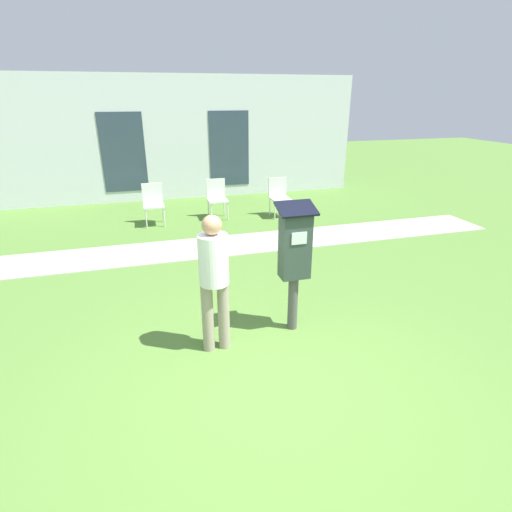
# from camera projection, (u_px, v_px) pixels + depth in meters

# --- Properties ---
(ground_plane) EXTENTS (40.00, 40.00, 0.00)m
(ground_plane) POSITION_uv_depth(u_px,v_px,m) (270.00, 392.00, 3.91)
(ground_plane) COLOR #517A33
(sidewalk) EXTENTS (12.00, 1.10, 0.02)m
(sidewalk) POSITION_uv_depth(u_px,v_px,m) (204.00, 248.00, 7.55)
(sidewalk) COLOR beige
(sidewalk) RESTS_ON ground
(building_facade) EXTENTS (10.00, 0.26, 3.20)m
(building_facade) POSITION_uv_depth(u_px,v_px,m) (177.00, 139.00, 10.66)
(building_facade) COLOR silver
(building_facade) RESTS_ON ground
(parking_meter) EXTENTS (0.44, 0.31, 1.59)m
(parking_meter) POSITION_uv_depth(u_px,v_px,m) (295.00, 252.00, 4.60)
(parking_meter) COLOR #4C4C4C
(parking_meter) RESTS_ON ground
(person_standing) EXTENTS (0.32, 0.32, 1.58)m
(person_standing) POSITION_uv_depth(u_px,v_px,m) (214.00, 274.00, 4.24)
(person_standing) COLOR gray
(person_standing) RESTS_ON ground
(outdoor_chair_left) EXTENTS (0.44, 0.44, 0.90)m
(outdoor_chair_left) POSITION_uv_depth(u_px,v_px,m) (153.00, 201.00, 8.77)
(outdoor_chair_left) COLOR silver
(outdoor_chair_left) RESTS_ON ground
(outdoor_chair_middle) EXTENTS (0.44, 0.44, 0.90)m
(outdoor_chair_middle) POSITION_uv_depth(u_px,v_px,m) (217.00, 196.00, 9.23)
(outdoor_chair_middle) COLOR silver
(outdoor_chair_middle) RESTS_ON ground
(outdoor_chair_right) EXTENTS (0.44, 0.44, 0.90)m
(outdoor_chair_right) POSITION_uv_depth(u_px,v_px,m) (279.00, 194.00, 9.37)
(outdoor_chair_right) COLOR silver
(outdoor_chair_right) RESTS_ON ground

